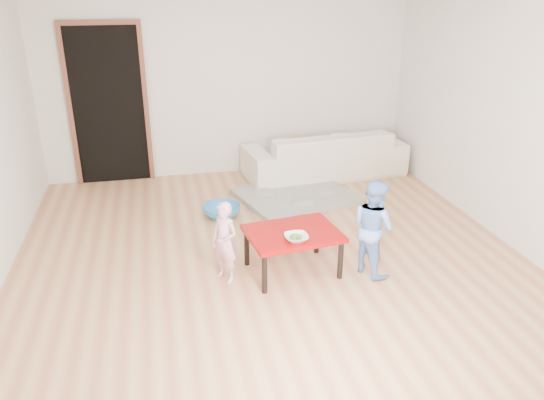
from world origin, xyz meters
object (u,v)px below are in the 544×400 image
object	(u,v)px
sofa	(324,153)
child_pink	(225,242)
red_table	(293,252)
child_blue	(373,227)
basin	(222,211)
bowl	(296,238)

from	to	relation	value
sofa	child_pink	distance (m)	3.05
red_table	child_blue	distance (m)	0.78
sofa	red_table	bearing A→B (deg)	60.19
red_table	basin	xyz separation A→B (m)	(-0.49, 1.40, -0.14)
sofa	child_blue	distance (m)	2.68
bowl	child_blue	bearing A→B (deg)	1.69
red_table	child_blue	xyz separation A→B (m)	(0.72, -0.16, 0.25)
bowl	red_table	bearing A→B (deg)	84.99
sofa	red_table	distance (m)	2.73
sofa	child_blue	xyz separation A→B (m)	(-0.38, -2.65, 0.14)
red_table	bowl	size ratio (longest dim) A/B	3.96
child_pink	bowl	bearing A→B (deg)	34.99
sofa	bowl	distance (m)	2.90
red_table	basin	size ratio (longest dim) A/B	1.89
bowl	child_blue	size ratio (longest dim) A/B	0.23
red_table	basin	world-z (taller)	red_table
red_table	child_pink	xyz separation A→B (m)	(-0.64, -0.00, 0.17)
sofa	red_table	world-z (taller)	sofa
basin	child_blue	bearing A→B (deg)	-51.99
bowl	child_pink	world-z (taller)	child_pink
bowl	basin	xyz separation A→B (m)	(-0.48, 1.58, -0.38)
child_pink	child_blue	world-z (taller)	child_blue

